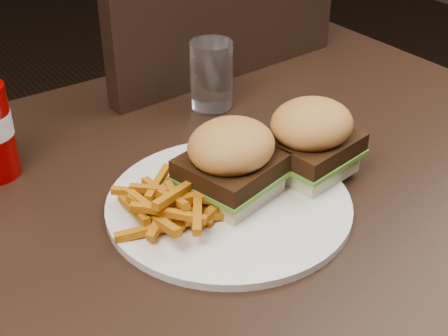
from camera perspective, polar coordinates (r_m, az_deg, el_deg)
dining_table at (r=0.77m, az=-3.57°, el=-4.55°), size 1.20×0.80×0.04m
chair_far at (r=1.40m, az=-5.19°, el=-0.77°), size 0.51×0.51×0.05m
plate at (r=0.75m, az=0.44°, el=-3.26°), size 0.29×0.29×0.01m
sandwich_half_a at (r=0.75m, az=0.64°, el=-1.67°), size 0.12×0.11×0.02m
sandwich_half_b at (r=0.80m, az=7.73°, el=0.49°), size 0.11×0.10×0.02m
fries_pile at (r=0.70m, az=-4.21°, el=-3.12°), size 0.14×0.14×0.05m
tumbler at (r=0.95m, az=-1.15°, el=8.55°), size 0.07×0.07×0.10m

